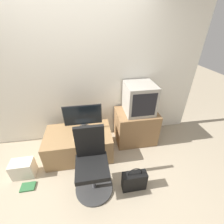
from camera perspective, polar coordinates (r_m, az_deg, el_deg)
name	(u,v)px	position (r m, az deg, el deg)	size (l,w,h in m)	color
ground_plane	(85,195)	(2.38, -10.36, -28.73)	(12.00, 12.00, 0.00)	tan
wall_back	(76,73)	(2.63, -13.56, 14.36)	(4.40, 0.05, 2.60)	silver
desk	(79,144)	(2.69, -12.30, -11.67)	(1.09, 0.65, 0.46)	#937047
side_stand	(136,126)	(2.91, 8.96, -5.26)	(0.74, 0.55, 0.63)	olive
main_monitor	(83,117)	(2.49, -10.99, -1.92)	(0.62, 0.20, 0.45)	#2D2D2D
keyboard	(83,137)	(2.44, -10.87, -9.44)	(0.29, 0.12, 0.01)	white
mouse	(97,135)	(2.44, -5.61, -8.76)	(0.07, 0.04, 0.03)	silver
crt_tv	(139,98)	(2.63, 10.34, 5.13)	(0.49, 0.51, 0.52)	gray
office_chair	(92,166)	(2.11, -7.56, -19.78)	(0.52, 0.52, 0.97)	#333333
cardboard_box_lower	(23,169)	(2.75, -30.73, -18.04)	(0.32, 0.21, 0.28)	beige
handbag	(134,181)	(2.29, 8.44, -24.47)	(0.33, 0.13, 0.41)	black
book	(28,187)	(2.68, -29.35, -23.57)	(0.19, 0.14, 0.02)	#2D6638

